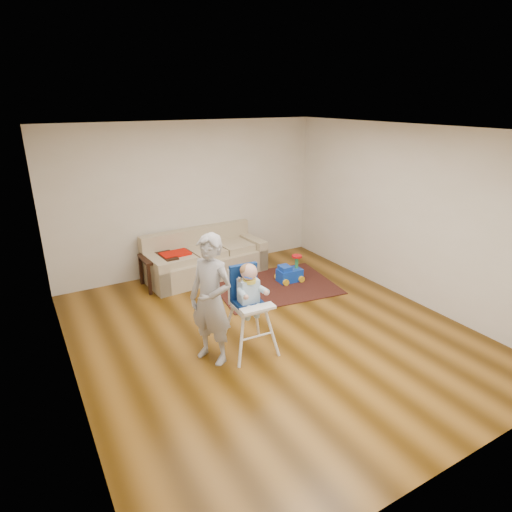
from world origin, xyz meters
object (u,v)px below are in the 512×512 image
side_table (159,271)px  toy_ball (256,297)px  high_chair (249,310)px  adult (211,300)px  ride_on_toy (290,269)px  sofa (206,254)px

side_table → toy_ball: (1.13, -1.35, -0.19)m
high_chair → side_table: bearing=101.1°
high_chair → adult: size_ratio=0.74×
side_table → ride_on_toy: size_ratio=1.20×
sofa → ride_on_toy: sofa is taller
high_chair → toy_ball: bearing=59.4°
sofa → toy_ball: sofa is taller
toy_ball → ride_on_toy: bearing=23.5°
side_table → high_chair: 2.56m
side_table → adult: size_ratio=0.34×
side_table → high_chair: (0.36, -2.52, 0.30)m
toy_ball → high_chair: high_chair is taller
side_table → ride_on_toy: bearing=-25.2°
ride_on_toy → toy_ball: size_ratio=3.47×
ride_on_toy → high_chair: high_chair is taller
sofa → ride_on_toy: bearing=-44.7°
side_table → sofa: bearing=1.7°
ride_on_toy → adult: bearing=-142.5°
ride_on_toy → adult: (-2.16, -1.50, 0.56)m
side_table → ride_on_toy: side_table is taller
toy_ball → side_table: bearing=129.9°
ride_on_toy → side_table: bearing=157.5°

